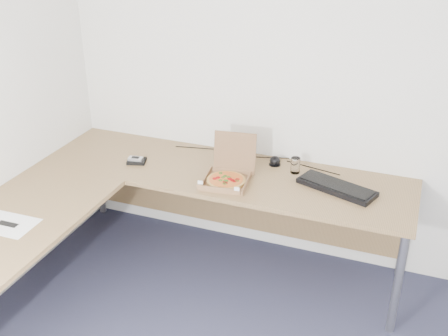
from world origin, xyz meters
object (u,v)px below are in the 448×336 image
at_px(keyboard, 337,187).
at_px(wallet, 137,161).
at_px(pizza_box, 227,177).
at_px(drinking_glass, 295,165).
at_px(desk, 151,196).

distance_m(keyboard, wallet, 1.36).
xyz_separation_m(pizza_box, drinking_glass, (0.37, 0.29, 0.02)).
bearing_deg(pizza_box, desk, -151.65).
distance_m(desk, keyboard, 1.16).
distance_m(pizza_box, drinking_glass, 0.47).
distance_m(drinking_glass, keyboard, 0.33).
bearing_deg(keyboard, desk, -138.11).
distance_m(desk, drinking_glass, 0.97).
xyz_separation_m(drinking_glass, wallet, (-1.06, -0.23, -0.04)).
relative_size(desk, drinking_glass, 23.23).
relative_size(pizza_box, drinking_glass, 3.01).
height_order(pizza_box, drinking_glass, pizza_box).
bearing_deg(desk, keyboard, 22.44).
bearing_deg(desk, wallet, 129.69).
bearing_deg(wallet, keyboard, -13.22).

